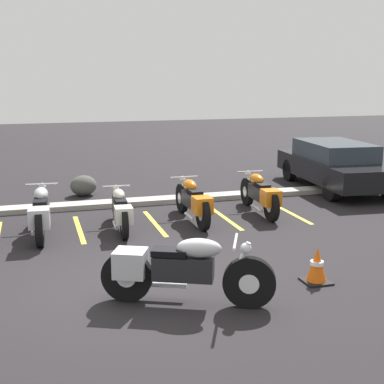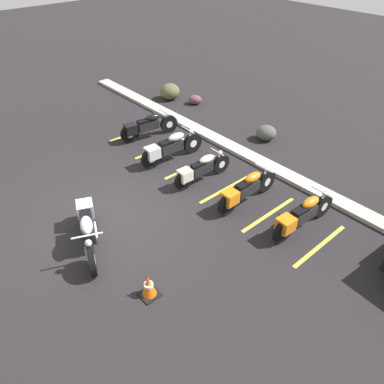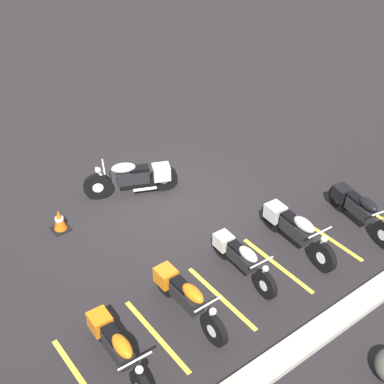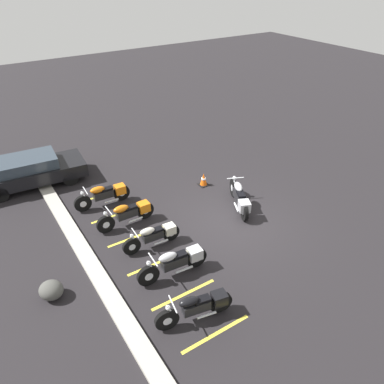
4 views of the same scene
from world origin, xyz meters
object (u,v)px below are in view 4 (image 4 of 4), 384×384
object	(u,v)px
parked_bike_4	(105,194)
car_black	(31,170)
motorcycle_silver_featured	(240,198)
parked_bike_0	(198,306)
landscape_rock_2	(51,290)
traffic_cone	(204,180)
parked_bike_1	(176,262)
parked_bike_2	(154,235)
parked_bike_3	(129,213)

from	to	relation	value
parked_bike_4	car_black	world-z (taller)	car_black
motorcycle_silver_featured	parked_bike_0	distance (m)	5.47
parked_bike_4	landscape_rock_2	xyz separation A→B (m)	(-3.66, 3.10, -0.20)
parked_bike_4	traffic_cone	distance (m)	4.16
parked_bike_1	parked_bike_2	size ratio (longest dim) A/B	1.13
parked_bike_0	parked_bike_2	size ratio (longest dim) A/B	1.06
parked_bike_2	landscape_rock_2	bearing A→B (deg)	9.30
car_black	landscape_rock_2	xyz separation A→B (m)	(-6.81, 1.07, -0.41)
traffic_cone	parked_bike_1	bearing A→B (deg)	136.76
parked_bike_1	landscape_rock_2	world-z (taller)	parked_bike_1
parked_bike_0	parked_bike_1	distance (m)	1.81
parked_bike_3	traffic_cone	distance (m)	3.91
motorcycle_silver_featured	car_black	bearing A→B (deg)	69.48
parked_bike_4	landscape_rock_2	bearing A→B (deg)	52.62
parked_bike_2	traffic_cone	xyz separation A→B (m)	(2.39, -3.62, -0.17)
motorcycle_silver_featured	parked_bike_4	distance (m)	5.21
motorcycle_silver_featured	parked_bike_1	distance (m)	4.21
parked_bike_0	traffic_cone	xyz separation A→B (m)	(5.69, -4.07, -0.20)
parked_bike_1	traffic_cone	distance (m)	5.39
landscape_rock_2	parked_bike_3	bearing A→B (deg)	-59.06
parked_bike_3	parked_bike_2	bearing A→B (deg)	96.89
parked_bike_1	landscape_rock_2	bearing A→B (deg)	-13.93
landscape_rock_2	traffic_cone	distance (m)	7.69
landscape_rock_2	parked_bike_4	bearing A→B (deg)	-40.30
parked_bike_0	car_black	xyz separation A→B (m)	(9.70, 2.03, 0.22)
parked_bike_2	traffic_cone	distance (m)	4.35
parked_bike_4	traffic_cone	xyz separation A→B (m)	(-0.86, -4.06, -0.20)
parked_bike_2	landscape_rock_2	world-z (taller)	parked_bike_2
parked_bike_1	traffic_cone	size ratio (longest dim) A/B	4.16
car_black	parked_bike_2	bearing A→B (deg)	-64.27
parked_bike_4	landscape_rock_2	world-z (taller)	parked_bike_4
parked_bike_2	car_black	distance (m)	6.87
motorcycle_silver_featured	parked_bike_2	distance (m)	3.78
landscape_rock_2	traffic_cone	size ratio (longest dim) A/B	1.26
car_black	landscape_rock_2	world-z (taller)	car_black
parked_bike_2	parked_bike_4	world-z (taller)	parked_bike_4
parked_bike_1	traffic_cone	xyz separation A→B (m)	(3.92, -3.69, -0.22)
motorcycle_silver_featured	parked_bike_2	xyz separation A→B (m)	(-0.18, 3.78, -0.07)
parked_bike_4	landscape_rock_2	size ratio (longest dim) A/B	3.16
parked_bike_3	traffic_cone	bearing A→B (deg)	-168.61
parked_bike_4	traffic_cone	size ratio (longest dim) A/B	3.99
motorcycle_silver_featured	parked_bike_3	world-z (taller)	motorcycle_silver_featured
parked_bike_1	car_black	size ratio (longest dim) A/B	0.52
traffic_cone	parked_bike_2	bearing A→B (deg)	123.41
parked_bike_4	motorcycle_silver_featured	bearing A→B (deg)	146.89
parked_bike_3	landscape_rock_2	distance (m)	3.90
parked_bike_2	traffic_cone	size ratio (longest dim) A/B	3.69
parked_bike_1	traffic_cone	bearing A→B (deg)	-129.19
parked_bike_1	parked_bike_4	distance (m)	4.80
car_black	parked_bike_0	bearing A→B (deg)	-73.55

